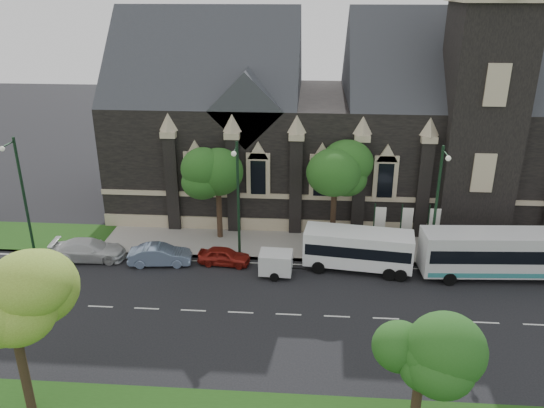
# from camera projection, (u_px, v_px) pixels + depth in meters

# --- Properties ---
(ground) EXTENTS (160.00, 160.00, 0.00)m
(ground) POSITION_uv_depth(u_px,v_px,m) (288.00, 314.00, 33.55)
(ground) COLOR black
(ground) RESTS_ON ground
(sidewalk) EXTENTS (80.00, 5.00, 0.15)m
(sidewalk) POSITION_uv_depth(u_px,v_px,m) (294.00, 245.00, 42.29)
(sidewalk) COLOR gray
(sidewalk) RESTS_ON ground
(museum) EXTENTS (40.00, 17.70, 29.90)m
(museum) POSITION_uv_depth(u_px,v_px,m) (357.00, 117.00, 47.45)
(museum) COLOR black
(museum) RESTS_ON ground
(tree_park_near) EXTENTS (4.42, 4.42, 8.56)m
(tree_park_near) POSITION_uv_depth(u_px,v_px,m) (15.00, 293.00, 23.82)
(tree_park_near) COLOR black
(tree_park_near) RESTS_ON ground
(tree_park_east) EXTENTS (3.40, 3.40, 6.28)m
(tree_park_east) POSITION_uv_depth(u_px,v_px,m) (426.00, 353.00, 22.77)
(tree_park_east) COLOR black
(tree_park_east) RESTS_ON ground
(tree_walk_right) EXTENTS (4.08, 4.08, 7.80)m
(tree_walk_right) POSITION_uv_depth(u_px,v_px,m) (338.00, 172.00, 41.02)
(tree_walk_right) COLOR black
(tree_walk_right) RESTS_ON ground
(tree_walk_left) EXTENTS (3.91, 3.91, 7.64)m
(tree_walk_left) POSITION_uv_depth(u_px,v_px,m) (221.00, 170.00, 41.65)
(tree_walk_left) COLOR black
(tree_walk_left) RESTS_ON ground
(street_lamp_near) EXTENTS (0.36, 1.88, 9.00)m
(street_lamp_near) POSITION_uv_depth(u_px,v_px,m) (437.00, 200.00, 37.48)
(street_lamp_near) COLOR black
(street_lamp_near) RESTS_ON ground
(street_lamp_mid) EXTENTS (0.36, 1.88, 9.00)m
(street_lamp_mid) POSITION_uv_depth(u_px,v_px,m) (238.00, 195.00, 38.43)
(street_lamp_mid) COLOR black
(street_lamp_mid) RESTS_ON ground
(street_lamp_far) EXTENTS (0.36, 1.88, 9.00)m
(street_lamp_far) POSITION_uv_depth(u_px,v_px,m) (21.00, 189.00, 39.52)
(street_lamp_far) COLOR black
(street_lamp_far) RESTS_ON ground
(banner_flag_left) EXTENTS (0.90, 0.10, 4.00)m
(banner_flag_left) POSITION_uv_depth(u_px,v_px,m) (378.00, 223.00, 40.53)
(banner_flag_left) COLOR black
(banner_flag_left) RESTS_ON ground
(banner_flag_center) EXTENTS (0.90, 0.10, 4.00)m
(banner_flag_center) POSITION_uv_depth(u_px,v_px,m) (405.00, 224.00, 40.39)
(banner_flag_center) COLOR black
(banner_flag_center) RESTS_ON ground
(banner_flag_right) EXTENTS (0.90, 0.10, 4.00)m
(banner_flag_right) POSITION_uv_depth(u_px,v_px,m) (432.00, 225.00, 40.26)
(banner_flag_right) COLOR black
(banner_flag_right) RESTS_ON ground
(tour_coach) EXTENTS (11.78, 3.27, 3.40)m
(tour_coach) POSITION_uv_depth(u_px,v_px,m) (507.00, 253.00, 37.18)
(tour_coach) COLOR silver
(tour_coach) RESTS_ON ground
(shuttle_bus) EXTENTS (7.84, 3.47, 2.93)m
(shuttle_bus) POSITION_uv_depth(u_px,v_px,m) (358.00, 248.00, 38.29)
(shuttle_bus) COLOR white
(shuttle_bus) RESTS_ON ground
(box_trailer) EXTENTS (3.32, 1.95, 1.75)m
(box_trailer) POSITION_uv_depth(u_px,v_px,m) (276.00, 263.00, 37.71)
(box_trailer) COLOR silver
(box_trailer) RESTS_ON ground
(sedan) EXTENTS (4.67, 2.06, 1.49)m
(sedan) POSITION_uv_depth(u_px,v_px,m) (160.00, 255.00, 39.31)
(sedan) COLOR #788CAD
(sedan) RESTS_ON ground
(car_far_red) EXTENTS (3.91, 1.81, 1.30)m
(car_far_red) POSITION_uv_depth(u_px,v_px,m) (224.00, 256.00, 39.36)
(car_far_red) COLOR maroon
(car_far_red) RESTS_ON ground
(car_far_white) EXTENTS (5.49, 2.53, 1.56)m
(car_far_white) POSITION_uv_depth(u_px,v_px,m) (89.00, 250.00, 40.00)
(car_far_white) COLOR silver
(car_far_white) RESTS_ON ground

